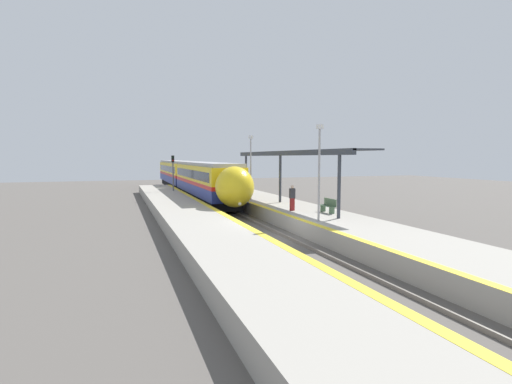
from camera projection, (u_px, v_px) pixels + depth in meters
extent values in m
plane|color=#56514C|center=(273.00, 238.00, 21.69)|extent=(120.00, 120.00, 0.00)
cube|color=slate|center=(261.00, 238.00, 21.45)|extent=(0.08, 90.00, 0.15)
cube|color=slate|center=(285.00, 236.00, 21.92)|extent=(0.08, 90.00, 0.15)
cube|color=black|center=(205.00, 197.00, 38.53)|extent=(2.51, 16.91, 0.73)
cube|color=navy|center=(205.00, 188.00, 38.46)|extent=(2.85, 18.38, 0.93)
cube|color=red|center=(205.00, 182.00, 38.40)|extent=(2.87, 18.38, 0.32)
cube|color=yellow|center=(205.00, 173.00, 38.33)|extent=(2.85, 18.38, 1.42)
cube|color=black|center=(205.00, 174.00, 38.33)|extent=(2.88, 16.91, 0.78)
cube|color=#9E9EA3|center=(205.00, 164.00, 38.25)|extent=(2.57, 18.38, 0.30)
cylinder|color=black|center=(214.00, 207.00, 31.91)|extent=(0.12, 0.90, 0.90)
cylinder|color=black|center=(231.00, 206.00, 32.38)|extent=(0.12, 0.90, 0.90)
cylinder|color=black|center=(208.00, 204.00, 33.98)|extent=(0.12, 0.90, 0.90)
cylinder|color=black|center=(224.00, 203.00, 34.45)|extent=(0.12, 0.90, 0.90)
cylinder|color=black|center=(190.00, 194.00, 42.64)|extent=(0.12, 0.90, 0.90)
cylinder|color=black|center=(203.00, 194.00, 43.10)|extent=(0.12, 0.90, 0.90)
cylinder|color=black|center=(186.00, 193.00, 44.71)|extent=(0.12, 0.90, 0.90)
cylinder|color=black|center=(199.00, 192.00, 45.18)|extent=(0.12, 0.90, 0.90)
ellipsoid|color=yellow|center=(235.00, 187.00, 28.64)|extent=(2.74, 3.48, 2.94)
ellipsoid|color=black|center=(236.00, 180.00, 28.19)|extent=(2.00, 2.03, 1.50)
sphere|color=#F9F4CC|center=(240.00, 204.00, 27.50)|extent=(0.24, 0.24, 0.24)
cube|color=black|center=(177.00, 184.00, 56.59)|extent=(2.51, 16.91, 0.73)
cube|color=navy|center=(177.00, 178.00, 56.51)|extent=(2.85, 18.38, 0.93)
cube|color=red|center=(177.00, 174.00, 56.46)|extent=(2.87, 18.38, 0.32)
cube|color=yellow|center=(177.00, 168.00, 56.38)|extent=(2.85, 18.38, 1.42)
cube|color=black|center=(177.00, 168.00, 56.39)|extent=(2.88, 16.91, 0.78)
cube|color=#9E9EA3|center=(177.00, 162.00, 56.31)|extent=(2.57, 18.38, 0.30)
cylinder|color=black|center=(179.00, 189.00, 49.96)|extent=(0.12, 0.90, 0.90)
cylinder|color=black|center=(190.00, 189.00, 50.43)|extent=(0.12, 0.90, 0.90)
cylinder|color=black|center=(177.00, 188.00, 52.03)|extent=(0.12, 0.90, 0.90)
cylinder|color=black|center=(188.00, 187.00, 52.50)|extent=(0.12, 0.90, 0.90)
cylinder|color=black|center=(168.00, 183.00, 60.69)|extent=(0.12, 0.90, 0.90)
cylinder|color=black|center=(178.00, 183.00, 61.16)|extent=(0.12, 0.90, 0.90)
cylinder|color=black|center=(167.00, 182.00, 62.76)|extent=(0.12, 0.90, 0.90)
cylinder|color=black|center=(176.00, 182.00, 63.23)|extent=(0.12, 0.90, 0.90)
cube|color=#9E998E|center=(335.00, 226.00, 22.90)|extent=(4.49, 64.00, 0.90)
cube|color=yellow|center=(303.00, 220.00, 22.19)|extent=(0.40, 64.00, 0.01)
cube|color=#9E998E|center=(209.00, 234.00, 20.50)|extent=(3.88, 64.00, 0.90)
cube|color=yellow|center=(242.00, 224.00, 21.03)|extent=(0.40, 64.00, 0.01)
cube|color=#4C6B4C|center=(332.00, 210.00, 24.73)|extent=(0.36, 0.06, 0.42)
cube|color=#4C6B4C|center=(323.00, 208.00, 25.79)|extent=(0.36, 0.06, 0.42)
cube|color=#4C6B4C|center=(327.00, 206.00, 25.24)|extent=(0.44, 1.50, 0.03)
cube|color=#4C6B4C|center=(330.00, 202.00, 25.28)|extent=(0.04, 1.50, 0.44)
cube|color=maroon|center=(292.00, 204.00, 26.25)|extent=(0.28, 0.20, 0.82)
cube|color=#333338|center=(292.00, 193.00, 26.18)|extent=(0.36, 0.22, 0.65)
sphere|color=beige|center=(292.00, 187.00, 26.15)|extent=(0.22, 0.22, 0.22)
cylinder|color=#59595E|center=(173.00, 181.00, 41.72)|extent=(0.14, 0.14, 3.89)
cube|color=black|center=(173.00, 159.00, 41.52)|extent=(0.28, 0.20, 0.70)
sphere|color=black|center=(173.00, 157.00, 41.40)|extent=(0.14, 0.14, 0.14)
sphere|color=red|center=(173.00, 160.00, 41.43)|extent=(0.14, 0.14, 0.14)
cylinder|color=#9E9EA3|center=(319.00, 175.00, 21.72)|extent=(0.12, 0.12, 5.03)
cube|color=silver|center=(320.00, 127.00, 21.49)|extent=(0.36, 0.20, 0.24)
cylinder|color=#9E9EA3|center=(251.00, 169.00, 32.87)|extent=(0.12, 0.12, 5.03)
cube|color=silver|center=(251.00, 137.00, 32.64)|extent=(0.36, 0.20, 0.24)
cylinder|color=#333842|center=(339.00, 186.00, 22.75)|extent=(0.20, 0.20, 3.71)
cylinder|color=#333842|center=(280.00, 178.00, 31.00)|extent=(0.20, 0.20, 3.71)
cylinder|color=#333842|center=(246.00, 174.00, 39.24)|extent=(0.20, 0.20, 3.71)
cube|color=#333842|center=(280.00, 153.00, 30.83)|extent=(0.24, 20.51, 0.36)
cube|color=#333842|center=(291.00, 152.00, 31.11)|extent=(2.00, 20.51, 0.10)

